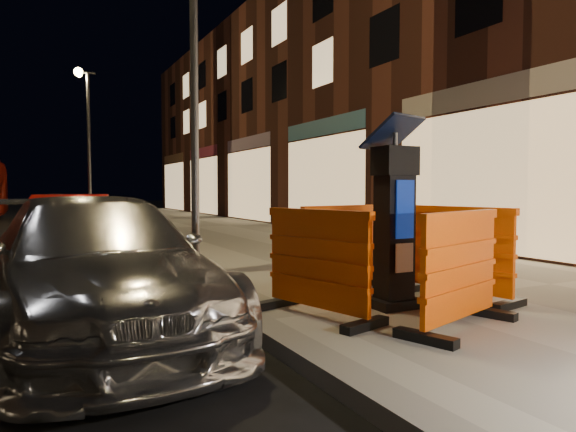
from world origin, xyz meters
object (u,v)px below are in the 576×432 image
parking_kiosk (394,218)px  barrier_kerbside (317,264)px  barrier_bldgside (460,253)px  car_silver (96,332)px  barrier_back (345,249)px  barrier_front (460,270)px  car_red (71,262)px

parking_kiosk → barrier_kerbside: parking_kiosk is taller
parking_kiosk → barrier_bldgside: 1.04m
parking_kiosk → car_silver: size_ratio=0.41×
car_silver → barrier_back: bearing=-4.2°
parking_kiosk → barrier_front: bearing=-103.6°
barrier_front → barrier_back: 1.90m
parking_kiosk → barrier_back: size_ratio=1.40×
barrier_bldgside → barrier_back: bearing=33.4°
barrier_kerbside → car_silver: (-1.97, 1.00, -0.69)m
barrier_front → parking_kiosk: bearing=71.4°
barrier_front → barrier_back: (0.00, 1.90, 0.00)m
barrier_kerbside → barrier_bldgside: (1.90, 0.00, 0.00)m
parking_kiosk → barrier_kerbside: (-0.95, 0.00, -0.43)m
parking_kiosk → car_silver: bearing=147.5°
barrier_bldgside → car_red: bearing=18.6°
barrier_back → barrier_kerbside: 1.34m
car_red → barrier_kerbside: bearing=-65.0°
barrier_bldgside → barrier_kerbside: bearing=78.4°
barrier_front → barrier_kerbside: 1.34m
barrier_back → barrier_kerbside: size_ratio=1.00×
barrier_back → car_silver: bearing=168.5°
barrier_bldgside → car_silver: (-3.87, 1.00, -0.69)m
barrier_front → barrier_kerbside: size_ratio=1.00×
parking_kiosk → barrier_back: parking_kiosk is taller
parking_kiosk → car_silver: 3.28m
barrier_front → barrier_bldgside: bearing=26.4°
barrier_kerbside → car_red: size_ratio=0.34×
barrier_back → car_red: bearing=106.4°
barrier_bldgside → parking_kiosk: bearing=78.4°
barrier_front → barrier_bldgside: (0.95, 0.95, 0.00)m
barrier_bldgside → car_silver: barrier_bldgside is taller
car_red → barrier_bldgside: bearing=-50.7°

